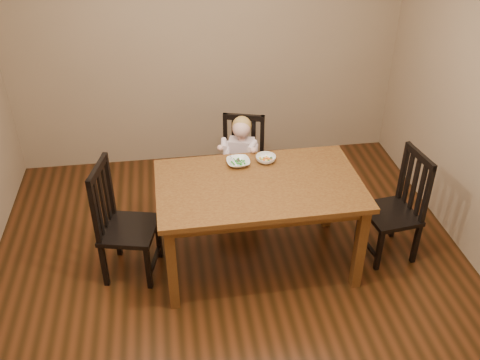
{
  "coord_description": "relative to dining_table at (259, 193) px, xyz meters",
  "views": [
    {
      "loc": [
        -0.43,
        -3.21,
        3.05
      ],
      "look_at": [
        0.09,
        0.25,
        0.78
      ],
      "focal_mm": 40.0,
      "sensor_mm": 36.0,
      "label": 1
    }
  ],
  "objects": [
    {
      "name": "room",
      "position": [
        -0.22,
        -0.17,
        0.65
      ],
      "size": [
        4.01,
        4.01,
        2.71
      ],
      "color": "#48230F",
      "rests_on": "ground"
    },
    {
      "name": "dining_table",
      "position": [
        0.0,
        0.0,
        0.0
      ],
      "size": [
        1.59,
        0.97,
        0.79
      ],
      "rotation": [
        0.0,
        0.0,
        0.01
      ],
      "color": "#4A2611",
      "rests_on": "room"
    },
    {
      "name": "chair_child",
      "position": [
        -0.01,
        0.82,
        -0.26
      ],
      "size": [
        0.49,
        0.48,
        0.92
      ],
      "rotation": [
        0.0,
        0.0,
        2.85
      ],
      "color": "black",
      "rests_on": "room"
    },
    {
      "name": "chair_left",
      "position": [
        -1.08,
        0.05,
        -0.22
      ],
      "size": [
        0.5,
        0.52,
        1.0
      ],
      "rotation": [
        0.0,
        0.0,
        -1.81
      ],
      "color": "black",
      "rests_on": "room"
    },
    {
      "name": "chair_right",
      "position": [
        1.15,
        -0.04,
        -0.24
      ],
      "size": [
        0.45,
        0.46,
        0.96
      ],
      "rotation": [
        0.0,
        0.0,
        1.7
      ],
      "color": "black",
      "rests_on": "room"
    },
    {
      "name": "toddler",
      "position": [
        -0.02,
        0.77,
        -0.12
      ],
      "size": [
        0.4,
        0.45,
        0.52
      ],
      "primitive_type": null,
      "rotation": [
        0.0,
        0.0,
        2.85
      ],
      "color": "white",
      "rests_on": "chair_child"
    },
    {
      "name": "bowl_peas",
      "position": [
        -0.12,
        0.29,
        0.12
      ],
      "size": [
        0.2,
        0.2,
        0.05
      ],
      "primitive_type": "imported",
      "rotation": [
        0.0,
        0.0,
        0.04
      ],
      "color": "white",
      "rests_on": "dining_table"
    },
    {
      "name": "bowl_veg",
      "position": [
        0.11,
        0.31,
        0.12
      ],
      "size": [
        0.19,
        0.19,
        0.05
      ],
      "primitive_type": "imported",
      "rotation": [
        0.0,
        0.0,
        -0.2
      ],
      "color": "white",
      "rests_on": "dining_table"
    },
    {
      "name": "fork",
      "position": [
        -0.16,
        0.27,
        0.14
      ],
      "size": [
        0.06,
        0.12,
        0.05
      ],
      "rotation": [
        0.0,
        0.0,
        0.38
      ],
      "color": "silver",
      "rests_on": "bowl_peas"
    }
  ]
}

